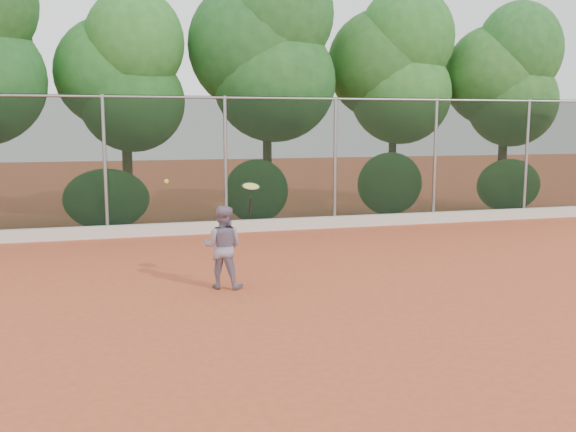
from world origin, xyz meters
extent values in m
plane|color=#BA4E2B|center=(0.00, 0.00, 0.00)|extent=(80.00, 80.00, 0.00)
cube|color=silver|center=(0.00, 6.82, 0.15)|extent=(24.00, 0.20, 0.30)
imported|color=gray|center=(-1.08, 1.29, 0.72)|extent=(0.86, 0.78, 1.43)
cube|color=black|center=(0.00, 7.00, 1.75)|extent=(24.00, 0.01, 3.50)
cylinder|color=gray|center=(0.00, 7.00, 3.45)|extent=(24.00, 0.06, 0.06)
cylinder|color=gray|center=(-3.00, 7.00, 1.75)|extent=(0.09, 0.09, 3.50)
cylinder|color=gray|center=(0.00, 7.00, 1.75)|extent=(0.09, 0.09, 3.50)
cylinder|color=gray|center=(3.00, 7.00, 1.75)|extent=(0.09, 0.09, 3.50)
cylinder|color=gray|center=(6.00, 7.00, 1.75)|extent=(0.09, 0.09, 3.50)
cylinder|color=gray|center=(9.00, 7.00, 1.75)|extent=(0.09, 0.09, 3.50)
cylinder|color=#492F1C|center=(-2.40, 9.30, 1.20)|extent=(0.28, 0.28, 2.40)
ellipsoid|color=#1D4F1B|center=(-2.20, 9.20, 3.40)|extent=(2.90, 2.40, 2.80)
ellipsoid|color=#1F5A1E|center=(-2.70, 9.50, 4.20)|extent=(3.20, 2.70, 3.10)
ellipsoid|color=#256221|center=(-2.10, 9.00, 5.00)|extent=(2.70, 2.30, 2.90)
cylinder|color=#422819|center=(1.60, 9.00, 1.50)|extent=(0.26, 0.26, 3.00)
ellipsoid|color=#2E702A|center=(1.80, 8.90, 4.00)|extent=(3.60, 3.00, 3.50)
ellipsoid|color=#2A6C29|center=(1.30, 9.20, 5.00)|extent=(3.90, 3.20, 3.80)
ellipsoid|color=#2D732B|center=(1.90, 8.80, 5.90)|extent=(3.20, 2.70, 3.30)
cylinder|color=#412C19|center=(5.70, 9.20, 1.35)|extent=(0.24, 0.24, 2.70)
ellipsoid|color=#275F20|center=(5.90, 9.10, 3.70)|extent=(3.20, 2.70, 3.10)
ellipsoid|color=#204E1A|center=(5.40, 9.40, 4.60)|extent=(3.50, 2.90, 3.40)
ellipsoid|color=#215D1F|center=(6.00, 9.00, 5.40)|extent=(3.00, 2.50, 3.10)
cylinder|color=#432819|center=(9.40, 8.80, 1.25)|extent=(0.28, 0.28, 2.50)
ellipsoid|color=#39752C|center=(9.60, 8.70, 3.50)|extent=(3.00, 2.50, 2.90)
ellipsoid|color=#39772D|center=(9.10, 9.00, 4.30)|extent=(3.30, 2.80, 3.20)
ellipsoid|color=#30762D|center=(9.70, 8.60, 5.10)|extent=(2.80, 2.40, 3.00)
ellipsoid|color=#2A6326|center=(-3.00, 7.80, 0.85)|extent=(2.20, 1.16, 1.60)
ellipsoid|color=#275E24|center=(1.00, 7.80, 0.95)|extent=(1.80, 1.04, 1.76)
ellipsoid|color=#316928|center=(5.00, 7.80, 1.05)|extent=(2.00, 1.10, 1.84)
ellipsoid|color=#36702B|center=(9.00, 7.80, 0.90)|extent=(2.16, 1.12, 1.64)
cylinder|color=black|center=(-0.60, 1.23, 1.41)|extent=(0.04, 0.15, 0.33)
torus|color=black|center=(-0.60, 1.17, 1.76)|extent=(0.34, 0.33, 0.14)
cylinder|color=#BBDA40|center=(-0.60, 1.17, 1.76)|extent=(0.29, 0.28, 0.10)
sphere|color=yellow|center=(-2.01, 1.15, 1.88)|extent=(0.07, 0.07, 0.07)
camera|label=1|loc=(-2.90, -9.39, 2.83)|focal=40.00mm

